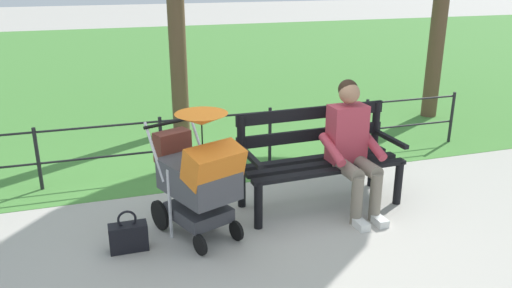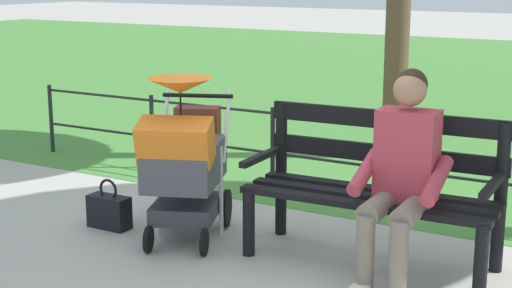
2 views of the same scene
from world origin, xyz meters
The scene contains 6 objects.
ground_plane centered at (0.00, 0.00, 0.00)m, with size 60.00×60.00×0.00m, color #ADA89E.
park_bench centered at (-0.75, -0.12, 0.53)m, with size 1.62×0.66×0.96m.
person_on_bench centered at (-1.00, 0.11, 0.68)m, with size 0.55×0.74×1.28m.
stroller centered at (0.52, 0.20, 0.59)m, with size 0.78×1.00×1.15m.
handbag centered at (1.15, 0.27, 0.13)m, with size 0.32×0.14×0.37m.
park_fence centered at (0.00, -1.29, 0.42)m, with size 6.55×0.04×0.70m.
Camera 2 is at (-2.48, 4.37, 1.85)m, focal length 54.10 mm.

